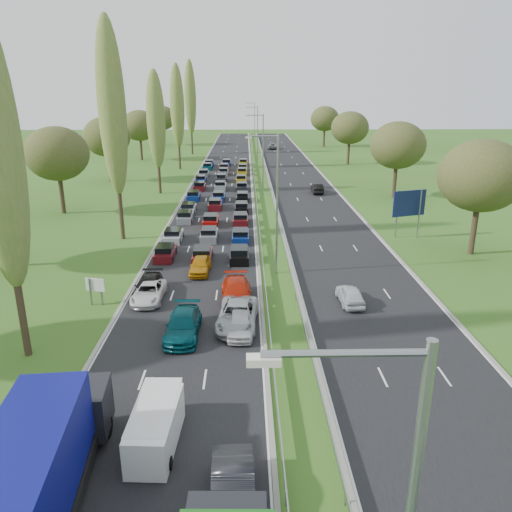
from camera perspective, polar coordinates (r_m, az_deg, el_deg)
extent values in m
plane|color=#35551A|center=(79.82, 0.74, 7.38)|extent=(260.00, 260.00, 0.00)
cube|color=black|center=(82.33, -4.06, 7.67)|extent=(10.50, 215.00, 0.04)
cube|color=black|center=(82.77, 5.40, 7.70)|extent=(10.50, 215.00, 0.04)
cube|color=gray|center=(82.14, -0.13, 8.09)|extent=(0.06, 215.00, 0.32)
cube|color=gray|center=(82.22, 1.49, 8.09)|extent=(0.06, 215.00, 0.32)
cylinder|color=gray|center=(42.42, 2.43, 5.70)|extent=(0.18, 0.18, 12.00)
cylinder|color=gray|center=(76.90, 0.81, 11.48)|extent=(0.18, 0.18, 12.00)
cylinder|color=gray|center=(111.71, 0.18, 13.67)|extent=(0.18, 0.18, 12.00)
cylinder|color=gray|center=(146.61, -0.15, 14.82)|extent=(0.18, 0.18, 12.00)
cylinder|color=#2D2116|center=(32.58, -25.38, -4.59)|extent=(0.44, 0.44, 7.20)
cylinder|color=#2D2116|center=(55.16, -15.26, 5.89)|extent=(0.44, 0.44, 7.92)
ellipsoid|color=#597130|center=(53.99, -16.15, 15.95)|extent=(2.80, 2.80, 17.60)
cylinder|color=#2D2116|center=(79.36, -11.01, 9.35)|extent=(0.44, 0.44, 6.48)
ellipsoid|color=#597130|center=(78.54, -11.37, 15.06)|extent=(2.80, 2.80, 14.40)
cylinder|color=#2D2116|center=(103.82, -8.75, 11.76)|extent=(0.44, 0.44, 7.20)
ellipsoid|color=#597130|center=(103.19, -9.00, 16.62)|extent=(2.80, 2.80, 16.00)
cylinder|color=#2D2116|center=(128.49, -7.34, 13.24)|extent=(0.44, 0.44, 7.92)
ellipsoid|color=#597130|center=(127.99, -7.53, 17.56)|extent=(2.80, 2.80, 17.60)
cylinder|color=#2D2116|center=(69.78, -21.30, 6.53)|extent=(0.56, 0.56, 4.84)
ellipsoid|color=#38471E|center=(69.00, -21.81, 10.81)|extent=(8.00, 8.00, 6.80)
cylinder|color=#2D2116|center=(92.36, -16.38, 9.68)|extent=(0.56, 0.56, 4.84)
ellipsoid|color=#38471E|center=(91.77, -16.68, 12.94)|extent=(8.00, 8.00, 6.80)
cylinder|color=#2D2116|center=(119.41, -12.98, 11.80)|extent=(0.56, 0.56, 4.84)
ellipsoid|color=#38471E|center=(118.95, -13.17, 14.32)|extent=(8.00, 8.00, 6.80)
cylinder|color=#2D2116|center=(150.75, -10.57, 13.25)|extent=(0.56, 0.56, 4.84)
ellipsoid|color=#38471E|center=(150.39, -10.69, 15.25)|extent=(8.00, 8.00, 6.80)
cylinder|color=#2D2116|center=(52.92, 23.62, 2.74)|extent=(0.56, 0.56, 4.84)
ellipsoid|color=#38471E|center=(51.88, 24.37, 8.35)|extent=(8.00, 8.00, 6.80)
cylinder|color=#2D2116|center=(77.64, 15.57, 8.21)|extent=(0.56, 0.56, 4.84)
ellipsoid|color=#38471E|center=(76.94, 15.91, 12.07)|extent=(8.00, 8.00, 6.80)
cylinder|color=#2D2116|center=(111.28, 10.51, 11.50)|extent=(0.56, 0.56, 4.84)
ellipsoid|color=#38471E|center=(110.79, 10.68, 14.20)|extent=(8.00, 8.00, 6.80)
cylinder|color=#2D2116|center=(145.56, 7.78, 13.21)|extent=(0.56, 0.56, 4.84)
ellipsoid|color=#38471E|center=(145.19, 7.87, 15.29)|extent=(8.00, 8.00, 6.80)
cube|color=#590F14|center=(48.45, -10.32, 0.22)|extent=(1.75, 4.00, 0.80)
cube|color=#B2B7BC|center=(53.98, -9.41, 2.17)|extent=(1.75, 4.00, 0.80)
cube|color=slate|center=(61.82, -8.06, 4.32)|extent=(1.75, 4.00, 0.80)
cube|color=#B2B7BC|center=(66.26, -7.72, 5.29)|extent=(1.75, 4.00, 0.80)
cube|color=navy|center=(74.21, -7.13, 6.73)|extent=(1.75, 4.00, 0.80)
cube|color=#590F14|center=(81.58, -6.44, 7.82)|extent=(1.75, 4.00, 0.80)
cube|color=navy|center=(87.81, -6.31, 8.58)|extent=(1.75, 4.00, 0.80)
cube|color=slate|center=(94.39, -5.97, 9.28)|extent=(1.75, 4.00, 0.80)
cube|color=#053F4C|center=(102.91, -5.55, 10.05)|extent=(1.75, 4.00, 0.80)
cube|color=navy|center=(107.38, -5.35, 10.41)|extent=(1.75, 4.00, 0.80)
cube|color=#590F14|center=(47.27, -6.12, -0.04)|extent=(1.75, 4.00, 0.80)
cube|color=slate|center=(53.89, -5.36, 2.31)|extent=(1.75, 4.00, 0.80)
cube|color=#A50C0A|center=(59.77, -5.20, 3.94)|extent=(1.75, 4.00, 0.80)
cube|color=#590F14|center=(68.28, -4.67, 5.79)|extent=(1.75, 4.00, 0.80)
cube|color=navy|center=(73.44, -4.26, 6.70)|extent=(1.75, 4.00, 0.80)
cube|color=#B2B7BC|center=(81.78, -4.08, 7.91)|extent=(1.75, 4.00, 0.80)
cube|color=black|center=(88.96, -3.97, 8.77)|extent=(1.75, 4.00, 0.80)
cube|color=slate|center=(95.93, -3.71, 9.49)|extent=(1.75, 4.00, 0.80)
cube|color=#A50C0A|center=(101.60, -3.64, 9.99)|extent=(1.75, 4.00, 0.80)
cube|color=navy|center=(108.16, -3.38, 10.51)|extent=(1.75, 4.00, 0.80)
cube|color=black|center=(47.16, -1.92, 0.01)|extent=(1.75, 4.00, 0.80)
cube|color=navy|center=(53.08, -1.79, 2.13)|extent=(1.75, 4.00, 0.80)
cube|color=#590F14|center=(60.17, -1.78, 4.10)|extent=(1.75, 4.00, 0.80)
cube|color=black|center=(66.17, -1.65, 5.43)|extent=(1.75, 4.00, 0.80)
cube|color=black|center=(72.73, -1.55, 6.63)|extent=(1.75, 4.00, 0.80)
cube|color=black|center=(80.74, -1.62, 7.82)|extent=(1.75, 4.00, 0.80)
cube|color=#BF990C|center=(87.68, -1.71, 8.67)|extent=(1.75, 4.00, 0.80)
cube|color=#BF990C|center=(95.79, -1.60, 9.51)|extent=(1.75, 4.00, 0.80)
cube|color=#BF990C|center=(100.97, -1.54, 9.97)|extent=(1.75, 4.00, 0.80)
cube|color=#BF990C|center=(108.58, -1.48, 10.57)|extent=(1.75, 4.00, 0.80)
imported|color=silver|center=(39.04, -12.13, -4.07)|extent=(2.28, 4.78, 1.32)
imported|color=black|center=(40.09, -12.20, -3.40)|extent=(2.00, 4.82, 1.39)
imported|color=#04414A|center=(33.18, -8.33, -7.82)|extent=(2.19, 5.27, 1.52)
imported|color=#B7740C|center=(44.05, -6.39, -1.05)|extent=(1.85, 4.26, 1.43)
imported|color=black|center=(21.03, -2.63, -25.38)|extent=(1.82, 4.85, 1.58)
imported|color=#A3A8AC|center=(34.18, -2.12, -6.75)|extent=(3.07, 5.87, 1.58)
imported|color=#B6200B|center=(37.86, -2.25, -4.13)|extent=(2.47, 5.62, 1.61)
imported|color=silver|center=(33.16, -1.81, -7.74)|extent=(1.78, 4.18, 1.41)
imported|color=silver|center=(38.30, 10.72, -4.37)|extent=(1.75, 4.09, 1.38)
imported|color=black|center=(79.07, 7.01, 7.69)|extent=(1.61, 4.52, 1.48)
imported|color=slate|center=(139.30, 1.91, 12.47)|extent=(2.95, 5.79, 1.57)
cube|color=black|center=(22.86, -22.42, -23.05)|extent=(2.64, 9.90, 0.50)
cube|color=navy|center=(20.78, -24.35, -21.00)|extent=(2.75, 7.48, 2.98)
cube|color=black|center=(25.11, -19.62, -16.09)|extent=(2.68, 2.42, 2.20)
cylinder|color=black|center=(25.71, -19.35, -18.02)|extent=(2.31, 1.00, 1.00)
cube|color=white|center=(24.03, -11.39, -18.76)|extent=(1.81, 4.53, 1.81)
cube|color=black|center=(25.67, -10.60, -16.25)|extent=(1.77, 0.73, 1.45)
cylinder|color=black|center=(25.69, -12.51, -17.88)|extent=(0.23, 0.62, 0.62)
cylinder|color=black|center=(23.20, -9.91, -22.28)|extent=(0.23, 0.62, 0.62)
cube|color=silver|center=(24.37, -11.37, -18.14)|extent=(1.83, 4.56, 1.83)
cube|color=black|center=(26.04, -10.59, -15.68)|extent=(1.78, 0.73, 1.46)
cylinder|color=black|center=(26.05, -12.47, -17.30)|extent=(0.23, 0.62, 0.62)
cylinder|color=black|center=(23.52, -9.90, -21.61)|extent=(0.23, 0.62, 0.62)
cylinder|color=gray|center=(39.29, -18.40, -3.90)|extent=(0.16, 0.16, 2.10)
cylinder|color=gray|center=(39.06, -17.28, -3.91)|extent=(0.16, 0.16, 2.10)
cube|color=silver|center=(38.98, -17.92, -3.16)|extent=(1.49, 0.43, 1.00)
cylinder|color=gray|center=(56.11, 15.83, 4.62)|extent=(0.16, 0.16, 5.20)
cylinder|color=gray|center=(56.86, 18.15, 4.57)|extent=(0.16, 0.16, 5.20)
cube|color=navy|center=(56.21, 17.12, 5.78)|extent=(3.84, 1.32, 2.80)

